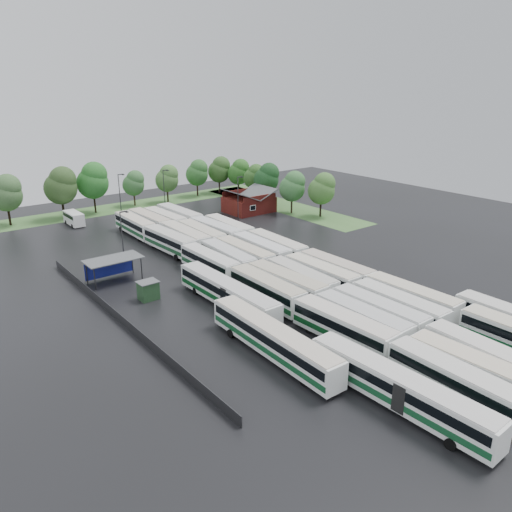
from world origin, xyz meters
TOP-DOWN VIEW (x-y plane):
  - ground at (0.00, 0.00)m, footprint 160.00×160.00m
  - brick_building at (24.00, 42.77)m, footprint 10.07×8.60m
  - wash_shed at (-17.20, 22.02)m, footprint 8.20×4.20m
  - utility_hut at (-16.20, 12.60)m, footprint 2.70×2.20m
  - grass_strip_north at (2.00, 64.80)m, footprint 80.00×10.00m
  - grass_strip_east at (34.00, 42.80)m, footprint 10.00×50.00m
  - west_fence at (-22.20, 8.00)m, footprint 0.10×50.00m
  - bus_r0c0 at (-4.25, -25.70)m, footprint 3.05×13.07m
  - bus_r0c1 at (-1.12, -25.87)m, footprint 3.18×12.92m
  - bus_r0c2 at (1.81, -25.76)m, footprint 3.32×13.18m
  - bus_r1c0 at (-4.41, -12.23)m, footprint 3.34×13.45m
  - bus_r1c1 at (-1.28, -12.22)m, footprint 2.84×12.87m
  - bus_r1c2 at (1.84, -12.18)m, footprint 2.80×12.90m
  - bus_r1c3 at (5.10, -12.59)m, footprint 2.92×13.03m
  - bus_r1c4 at (8.49, -12.09)m, footprint 2.95×13.01m
  - bus_r2c0 at (-4.36, 1.53)m, footprint 2.92×13.18m
  - bus_r2c1 at (-1.16, 1.26)m, footprint 3.36×13.45m
  - bus_r2c2 at (1.87, 1.54)m, footprint 3.21×12.84m
  - bus_r2c3 at (5.26, 1.02)m, footprint 2.79×12.80m
  - bus_r2c4 at (8.28, 0.87)m, footprint 2.83×12.94m
  - bus_r3c0 at (-4.57, 15.11)m, footprint 2.75×12.71m
  - bus_r3c1 at (-1.19, 15.08)m, footprint 3.35×12.85m
  - bus_r3c2 at (1.89, 14.85)m, footprint 2.91×12.87m
  - bus_r3c3 at (5.34, 14.99)m, footprint 3.09×13.00m
  - bus_r3c4 at (8.41, 14.60)m, footprint 3.22×13.17m
  - bus_r4c0 at (-4.23, 28.35)m, footprint 3.37×13.17m
  - bus_r4c1 at (-1.12, 28.55)m, footprint 3.00×13.39m
  - bus_r4c2 at (2.01, 28.10)m, footprint 3.11×13.08m
  - bus_r4c3 at (5.40, 28.43)m, footprint 3.15×13.10m
  - bus_r4c4 at (8.36, 28.40)m, footprint 3.12×13.02m
  - bus_r5c0 at (-4.45, 41.70)m, footprint 2.96×13.02m
  - bus_r5c1 at (-1.12, 42.27)m, footprint 3.04×13.06m
  - bus_r5c2 at (2.02, 41.72)m, footprint 3.15×12.81m
  - bus_r5c3 at (5.38, 41.85)m, footprint 3.18×13.51m
  - artic_bus_west_a at (-9.24, -23.35)m, footprint 3.25×19.25m
  - artic_bus_west_b at (-9.11, 3.84)m, footprint 2.81×19.30m
  - artic_bus_west_c at (-12.40, -9.46)m, footprint 3.24×19.48m
  - minibus at (-11.37, 56.15)m, footprint 2.48×6.39m
  - tree_north_0 at (-21.71, 64.12)m, footprint 6.46×6.46m
  - tree_north_1 at (-11.13, 62.64)m, footprint 6.87×6.87m
  - tree_north_2 at (-3.85, 63.45)m, footprint 6.98×6.98m
  - tree_north_3 at (6.24, 64.49)m, footprint 5.13×5.13m
  - tree_north_4 at (14.18, 62.62)m, footprint 5.61×5.61m
  - tree_north_5 at (23.84, 64.42)m, footprint 5.72×5.72m
  - tree_north_6 at (30.56, 64.17)m, footprint 5.86×5.86m
  - tree_east_0 at (34.11, 29.65)m, footprint 5.89×5.89m
  - tree_east_1 at (31.08, 35.83)m, footprint 5.79×5.79m
  - tree_east_2 at (32.07, 46.17)m, footprint 6.06×6.06m
  - tree_east_3 at (33.46, 52.82)m, footprint 5.31×5.31m
  - tree_east_4 at (33.28, 59.20)m, footprint 5.65×5.65m
  - lamp_post_ne at (17.90, 38.41)m, footprint 1.44×0.28m
  - lamp_post_nw at (-14.05, 24.85)m, footprint 1.47×0.29m
  - lamp_post_back_w at (-1.51, 54.60)m, footprint 1.50×0.29m
  - lamp_post_back_e at (8.70, 53.95)m, footprint 1.49×0.29m
  - puddle_0 at (0.93, -20.24)m, footprint 3.64×3.64m
  - puddle_1 at (8.72, -23.83)m, footprint 3.95×3.95m
  - puddle_2 at (-6.08, 1.46)m, footprint 8.08×8.08m
  - puddle_3 at (7.11, -1.05)m, footprint 3.78×3.78m
  - puddle_4 at (16.53, -15.69)m, footprint 2.82×2.82m

SIDE VIEW (x-z plane):
  - ground at x=0.00m, z-range 0.00..0.00m
  - puddle_0 at x=0.93m, z-range 0.00..0.01m
  - puddle_1 at x=8.72m, z-range 0.00..0.01m
  - puddle_2 at x=-6.08m, z-range 0.00..0.01m
  - puddle_3 at x=7.11m, z-range 0.00..0.01m
  - puddle_4 at x=16.53m, z-range 0.00..0.01m
  - grass_strip_north at x=2.00m, z-range 0.00..0.01m
  - grass_strip_east at x=34.00m, z-range 0.00..0.01m
  - west_fence at x=-22.20m, z-range 0.00..1.20m
  - utility_hut at x=-16.20m, z-range 0.01..2.63m
  - minibus at x=-11.37m, z-range 0.15..2.93m
  - brick_building at x=24.00m, z-range -0.83..4.56m
  - bus_r3c0 at x=-4.57m, z-range 0.18..3.71m
  - bus_r5c2 at x=2.02m, z-range 0.18..3.72m
  - bus_r3c1 at x=-1.19m, z-range 0.18..3.72m
  - bus_r2c2 at x=1.87m, z-range 0.18..3.72m
  - bus_r2c3 at x=5.26m, z-range 0.18..3.74m
  - bus_r3c2 at x=1.89m, z-range 0.18..3.75m
  - bus_r0c1 at x=-1.12m, z-range 0.18..3.75m
  - bus_r1c1 at x=-1.28m, z-range 0.18..3.76m
  - bus_r1c2 at x=1.84m, z-range 0.18..3.77m
  - artic_bus_west_a at x=-9.24m, z-range 0.19..3.75m
  - bus_r2c4 at x=8.28m, z-range 0.18..3.78m
  - bus_r3c3 at x=5.34m, z-range 0.18..3.78m
  - bus_r4c4 at x=8.36m, z-range 0.18..3.78m
  - artic_bus_west_b at x=-9.11m, z-range 0.20..3.77m
  - bus_r1c4 at x=8.49m, z-range 0.18..3.79m
  - bus_r5c0 at x=-4.45m, z-range 0.18..3.79m
  - bus_r1c3 at x=5.10m, z-range 0.18..3.80m
  - bus_r5c1 at x=-1.12m, z-range 0.18..3.80m
  - bus_r4c2 at x=2.01m, z-range 0.18..3.80m
  - bus_r0c0 at x=-4.25m, z-range 0.18..3.80m
  - bus_r4c3 at x=5.40m, z-range 0.18..3.81m
  - artic_bus_west_c at x=-12.40m, z-range 0.20..3.80m
  - bus_r4c0 at x=-4.23m, z-range 0.18..3.81m
  - bus_r0c2 at x=1.81m, z-range 0.18..3.82m
  - bus_r3c4 at x=8.41m, z-range 0.18..3.83m
  - bus_r2c0 at x=-4.36m, z-range 0.18..3.85m
  - bus_r2c1 at x=-1.16m, z-range 0.19..3.90m
  - bus_r1c0 at x=-4.41m, z-range 0.19..3.90m
  - bus_r4c1 at x=-1.12m, z-range 0.19..3.90m
  - bus_r5c3 at x=5.38m, z-range 0.19..3.93m
  - wash_shed at x=-17.20m, z-range 1.20..4.78m
  - lamp_post_ne at x=17.90m, z-range 0.76..10.14m
  - tree_north_3 at x=6.24m, z-range 1.22..9.71m
  - lamp_post_nw at x=-14.05m, z-range 0.77..10.34m
  - lamp_post_back_e at x=8.70m, z-range 0.78..10.47m
  - tree_east_3 at x=33.46m, z-range 1.26..10.06m
  - lamp_post_back_w at x=-1.51m, z-range 0.79..10.56m
  - tree_north_4 at x=14.18m, z-range 1.33..10.63m
  - tree_east_4 at x=33.28m, z-range 1.34..10.69m
  - tree_north_5 at x=23.84m, z-range 1.36..10.83m
  - tree_east_1 at x=31.08m, z-range 1.37..10.97m
  - tree_north_6 at x=30.56m, z-range 1.39..11.09m
  - tree_east_0 at x=34.11m, z-range 1.40..11.15m
  - tree_east_2 at x=32.07m, z-range 1.43..11.46m
  - tree_north_0 at x=-21.71m, z-range 1.53..12.24m
  - tree_north_1 at x=-11.13m, z-range 1.63..13.01m
  - tree_north_2 at x=-3.85m, z-range 1.66..13.22m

